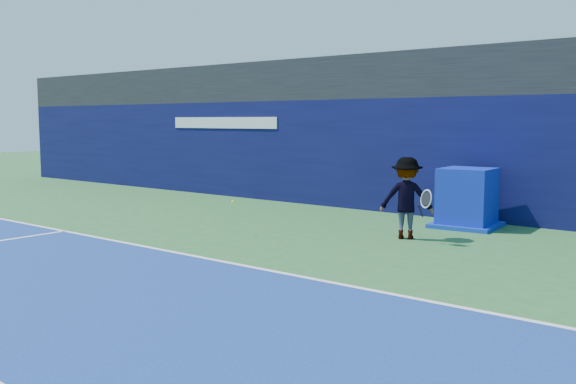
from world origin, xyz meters
TOP-DOWN VIEW (x-y plane):
  - ground at (0.00, 0.00)m, footprint 80.00×80.00m
  - baseline at (0.00, 3.00)m, footprint 24.00×0.10m
  - stadium_band at (0.00, 11.50)m, footprint 36.00×3.00m
  - back_wall_assembly at (-0.00, 10.50)m, footprint 36.00×1.03m
  - equipment_cart at (1.62, 9.12)m, footprint 1.51×1.51m
  - tennis_player at (1.24, 6.96)m, footprint 1.37×1.02m
  - tennis_ball at (-1.86, 5.06)m, footprint 0.07×0.07m

SIDE VIEW (x-z plane):
  - ground at x=0.00m, z-range 0.00..0.00m
  - baseline at x=0.00m, z-range 0.01..0.01m
  - equipment_cart at x=1.62m, z-range -0.06..1.29m
  - tennis_ball at x=-1.86m, z-range 0.67..0.74m
  - tennis_player at x=1.24m, z-range 0.00..1.68m
  - back_wall_assembly at x=0.00m, z-range 0.00..3.00m
  - stadium_band at x=0.00m, z-range 3.00..4.20m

